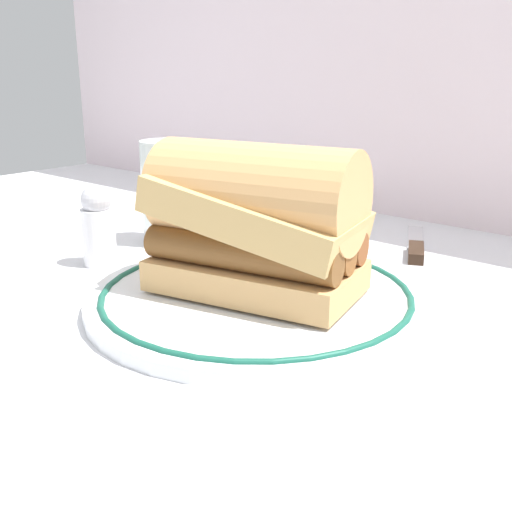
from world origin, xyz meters
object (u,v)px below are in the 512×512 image
sausage_sandwich (256,220)px  butter_knife (416,245)px  drinking_glass (168,199)px  plate (256,297)px  salt_shaker (98,226)px

sausage_sandwich → butter_knife: sausage_sandwich is taller
drinking_glass → butter_knife: bearing=34.8°
plate → sausage_sandwich: bearing=45.0°
plate → butter_knife: (0.03, 0.25, -0.00)m
plate → salt_shaker: (-0.20, -0.02, 0.03)m
plate → sausage_sandwich: 0.07m
sausage_sandwich → drinking_glass: sausage_sandwich is taller
sausage_sandwich → butter_knife: 0.26m
drinking_glass → salt_shaker: size_ratio=1.40×
butter_knife → plate: bearing=-96.8°
plate → drinking_glass: drinking_glass is taller
drinking_glass → butter_knife: 0.29m
drinking_glass → butter_knife: (0.23, 0.16, -0.05)m
plate → sausage_sandwich: (0.00, 0.00, 0.07)m
plate → salt_shaker: 0.20m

